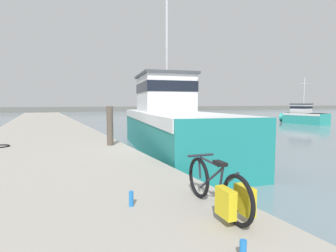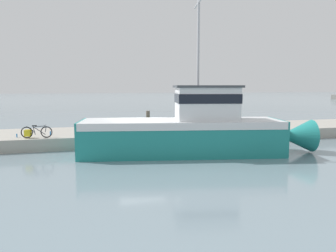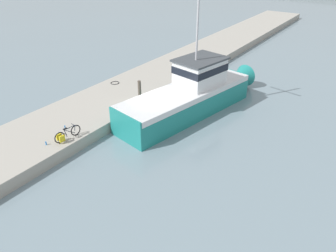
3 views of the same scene
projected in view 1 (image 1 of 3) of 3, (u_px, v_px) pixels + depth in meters
ground_plane at (166, 165)px, 9.65m from camera, size 320.00×320.00×0.00m
dock_pier at (50, 166)px, 7.92m from camera, size 5.19×80.00×0.73m
far_shoreline at (159, 108)px, 83.61m from camera, size 180.00×5.00×1.30m
fishing_boat_main at (168, 121)px, 12.52m from camera, size 4.83×12.77×9.32m
boat_blue_far at (303, 116)px, 29.01m from camera, size 2.28×5.25×5.11m
boat_white_moored at (167, 111)px, 57.91m from camera, size 2.06×5.09×3.97m
boat_red_outer at (164, 114)px, 39.73m from camera, size 4.29×6.06×4.19m
bicycle_touring at (222, 190)px, 3.58m from camera, size 0.53×1.71×0.72m
mooring_post at (110, 126)px, 9.48m from camera, size 0.23×0.23×1.42m
water_bottle_by_bike at (243, 251)px, 2.51m from camera, size 0.07×0.07×0.21m
water_bottle_on_curb at (131, 199)px, 3.87m from camera, size 0.07×0.07×0.23m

